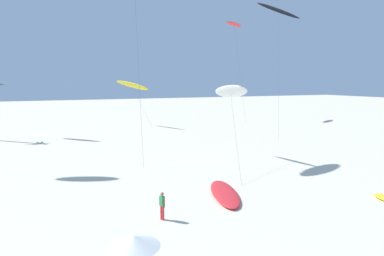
{
  "coord_description": "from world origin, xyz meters",
  "views": [
    {
      "loc": [
        -8.9,
        -1.62,
        7.97
      ],
      "look_at": [
        1.29,
        21.9,
        4.26
      ],
      "focal_mm": 29.7,
      "sensor_mm": 36.0,
      "label": 1
    }
  ],
  "objects_px": {
    "flying_kite_4": "(234,24)",
    "flying_kite_5": "(230,91)",
    "flying_kite_2": "(279,11)",
    "flying_kite_6": "(132,85)",
    "person_near_left": "(162,205)",
    "beach_umbrella": "(134,241)",
    "grounded_kite_2": "(225,193)"
  },
  "relations": [
    {
      "from": "flying_kite_4",
      "to": "beach_umbrella",
      "type": "height_order",
      "value": "flying_kite_4"
    },
    {
      "from": "flying_kite_2",
      "to": "person_near_left",
      "type": "distance_m",
      "value": 37.96
    },
    {
      "from": "flying_kite_2",
      "to": "flying_kite_6",
      "type": "distance_m",
      "value": 27.61
    },
    {
      "from": "flying_kite_6",
      "to": "grounded_kite_2",
      "type": "height_order",
      "value": "flying_kite_6"
    },
    {
      "from": "flying_kite_6",
      "to": "beach_umbrella",
      "type": "bearing_deg",
      "value": -102.86
    },
    {
      "from": "flying_kite_4",
      "to": "flying_kite_5",
      "type": "distance_m",
      "value": 40.04
    },
    {
      "from": "flying_kite_5",
      "to": "grounded_kite_2",
      "type": "bearing_deg",
      "value": -121.75
    },
    {
      "from": "flying_kite_5",
      "to": "flying_kite_6",
      "type": "height_order",
      "value": "flying_kite_6"
    },
    {
      "from": "flying_kite_4",
      "to": "flying_kite_5",
      "type": "height_order",
      "value": "flying_kite_4"
    },
    {
      "from": "grounded_kite_2",
      "to": "flying_kite_2",
      "type": "bearing_deg",
      "value": 45.21
    },
    {
      "from": "flying_kite_2",
      "to": "grounded_kite_2",
      "type": "distance_m",
      "value": 33.7
    },
    {
      "from": "flying_kite_4",
      "to": "flying_kite_6",
      "type": "relative_size",
      "value": 2.27
    },
    {
      "from": "flying_kite_4",
      "to": "flying_kite_6",
      "type": "distance_m",
      "value": 27.14
    },
    {
      "from": "grounded_kite_2",
      "to": "flying_kite_5",
      "type": "bearing_deg",
      "value": 58.25
    },
    {
      "from": "flying_kite_2",
      "to": "flying_kite_4",
      "type": "bearing_deg",
      "value": 75.49
    },
    {
      "from": "flying_kite_5",
      "to": "flying_kite_2",
      "type": "bearing_deg",
      "value": 36.23
    },
    {
      "from": "flying_kite_2",
      "to": "flying_kite_6",
      "type": "xyz_separation_m",
      "value": [
        -17.8,
        18.12,
        -10.83
      ]
    },
    {
      "from": "grounded_kite_2",
      "to": "beach_umbrella",
      "type": "distance_m",
      "value": 11.5
    },
    {
      "from": "flying_kite_6",
      "to": "beach_umbrella",
      "type": "relative_size",
      "value": 4.08
    },
    {
      "from": "flying_kite_4",
      "to": "grounded_kite_2",
      "type": "height_order",
      "value": "flying_kite_4"
    },
    {
      "from": "flying_kite_6",
      "to": "person_near_left",
      "type": "bearing_deg",
      "value": -100.6
    },
    {
      "from": "person_near_left",
      "to": "beach_umbrella",
      "type": "bearing_deg",
      "value": -117.63
    },
    {
      "from": "grounded_kite_2",
      "to": "person_near_left",
      "type": "distance_m",
      "value": 5.79
    },
    {
      "from": "flying_kite_2",
      "to": "grounded_kite_2",
      "type": "bearing_deg",
      "value": -134.79
    },
    {
      "from": "flying_kite_4",
      "to": "flying_kite_6",
      "type": "xyz_separation_m",
      "value": [
        -23.55,
        -4.1,
        -12.85
      ]
    },
    {
      "from": "beach_umbrella",
      "to": "grounded_kite_2",
      "type": "bearing_deg",
      "value": 43.11
    },
    {
      "from": "person_near_left",
      "to": "beach_umbrella",
      "type": "xyz_separation_m",
      "value": [
        -2.95,
        -5.64,
        1.1
      ]
    },
    {
      "from": "flying_kite_6",
      "to": "flying_kite_4",
      "type": "bearing_deg",
      "value": 9.87
    },
    {
      "from": "person_near_left",
      "to": "beach_umbrella",
      "type": "height_order",
      "value": "beach_umbrella"
    },
    {
      "from": "flying_kite_5",
      "to": "flying_kite_6",
      "type": "relative_size",
      "value": 1.25
    },
    {
      "from": "person_near_left",
      "to": "flying_kite_6",
      "type": "bearing_deg",
      "value": 79.4
    },
    {
      "from": "person_near_left",
      "to": "flying_kite_2",
      "type": "bearing_deg",
      "value": 41.31
    }
  ]
}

